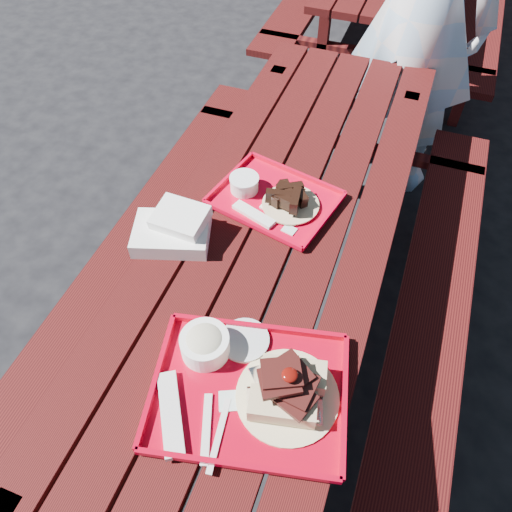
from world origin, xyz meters
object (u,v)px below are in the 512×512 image
near_tray (250,379)px  person (423,9)px  far_tray (272,198)px  picnic_table_near (271,272)px

near_tray → person: (0.13, 1.88, 0.14)m
person → far_tray: bearing=96.0°
person → near_tray: bearing=105.5°
picnic_table_near → person: size_ratio=1.29×
near_tray → far_tray: (-0.16, 0.65, -0.02)m
picnic_table_near → far_tray: size_ratio=5.30×
far_tray → person: (0.29, 1.22, 0.16)m
near_tray → picnic_table_near: bearing=102.7°
near_tray → person: size_ratio=0.30×
person → picnic_table_near: bearing=99.4°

